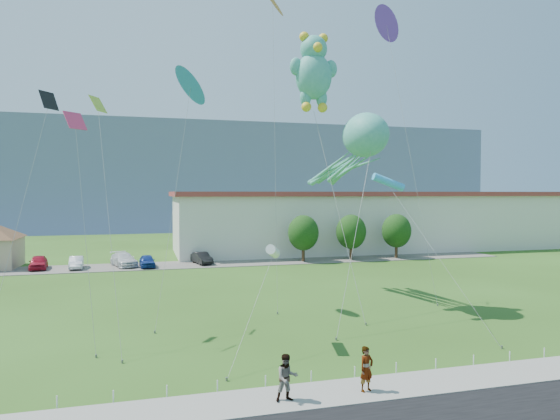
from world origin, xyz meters
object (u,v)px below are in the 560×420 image
object	(u,v)px
warehouse	(388,220)
parked_car_black	(202,258)
teddy_bear_kite	(314,70)
pedestrian_left	(366,369)
parked_car_blue	(147,261)
pedestrian_right	(287,378)
octopus_kite	(357,149)
parked_car_silver	(76,263)
parked_car_white	(124,259)
parked_car_red	(38,262)

from	to	relation	value
warehouse	parked_car_black	bearing A→B (deg)	-162.17
warehouse	teddy_bear_kite	world-z (taller)	teddy_bear_kite
pedestrian_left	parked_car_blue	size ratio (longest dim) A/B	0.47
pedestrian_right	octopus_kite	bearing A→B (deg)	56.78
warehouse	octopus_kite	bearing A→B (deg)	-120.78
warehouse	parked_car_silver	size ratio (longest dim) A/B	15.85
warehouse	pedestrian_right	distance (m)	55.15
parked_car_white	octopus_kite	distance (m)	30.88
parked_car_white	octopus_kite	bearing A→B (deg)	-71.82
parked_car_red	teddy_bear_kite	distance (m)	35.90
pedestrian_right	parked_car_white	xyz separation A→B (m)	(-7.49, 38.59, -0.22)
pedestrian_left	parked_car_red	distance (m)	43.21
octopus_kite	teddy_bear_kite	bearing A→B (deg)	165.60
warehouse	octopus_kite	xyz separation A→B (m)	(-19.10, -32.08, 7.08)
parked_car_black	teddy_bear_kite	distance (m)	28.12
teddy_bear_kite	pedestrian_left	bearing A→B (deg)	-101.30
parked_car_red	parked_car_silver	bearing A→B (deg)	-16.13
pedestrian_left	teddy_bear_kite	world-z (taller)	teddy_bear_kite
pedestrian_right	parked_car_white	distance (m)	39.31
pedestrian_left	parked_car_white	world-z (taller)	pedestrian_left
parked_car_silver	parked_car_blue	bearing A→B (deg)	-10.89
warehouse	pedestrian_right	xyz separation A→B (m)	(-28.58, -47.07, -3.12)
parked_car_silver	pedestrian_left	bearing A→B (deg)	-71.82
parked_car_white	octopus_kite	world-z (taller)	octopus_kite
teddy_bear_kite	pedestrian_right	bearing A→B (deg)	-112.34
octopus_kite	parked_car_black	bearing A→B (deg)	110.23
pedestrian_left	parked_car_black	world-z (taller)	pedestrian_left
warehouse	parked_car_white	world-z (taller)	warehouse
parked_car_black	pedestrian_right	bearing A→B (deg)	-105.07
parked_car_red	parked_car_white	size ratio (longest dim) A/B	0.84
parked_car_white	octopus_kite	xyz separation A→B (m)	(16.97, -23.60, 10.42)
pedestrian_right	parked_car_white	size ratio (longest dim) A/B	0.36
parked_car_silver	octopus_kite	xyz separation A→B (m)	(21.73, -23.08, 10.51)
parked_car_white	teddy_bear_kite	size ratio (longest dim) A/B	0.26
warehouse	parked_car_red	size ratio (longest dim) A/B	14.58
parked_car_blue	parked_car_black	bearing A→B (deg)	4.87
parked_car_blue	parked_car_black	xyz separation A→B (m)	(5.96, 0.96, -0.00)
parked_car_white	pedestrian_right	bearing A→B (deg)	-96.56
parked_car_blue	teddy_bear_kite	bearing A→B (deg)	-66.06
pedestrian_right	parked_car_blue	distance (m)	37.56
parked_car_red	parked_car_black	bearing A→B (deg)	-8.46
parked_car_red	teddy_bear_kite	bearing A→B (deg)	-52.21
warehouse	parked_car_silver	distance (m)	41.95
pedestrian_right	parked_car_black	distance (m)	38.19
warehouse	parked_car_blue	distance (m)	35.19
pedestrian_right	parked_car_silver	world-z (taller)	pedestrian_right
parked_car_silver	parked_car_black	distance (m)	13.18
pedestrian_right	teddy_bear_kite	world-z (taller)	teddy_bear_kite
parked_car_white	parked_car_blue	size ratio (longest dim) A/B	1.30
parked_car_red	octopus_kite	size ratio (longest dim) A/B	0.30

